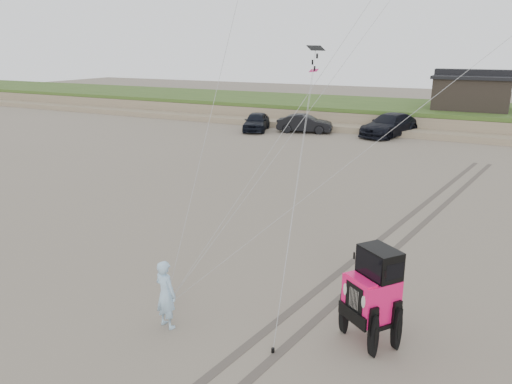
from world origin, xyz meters
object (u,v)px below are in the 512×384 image
Objects in this scene: jeep at (371,305)px; man at (166,294)px; truck_a at (256,122)px; truck_c at (390,125)px; cabin at (472,91)px; truck_b at (305,124)px.

man is at bearing -123.77° from jeep.
jeep is 5.10m from man.
man is (12.14, -28.73, 0.13)m from truck_a.
cabin is at bearing 71.09° from truck_c.
truck_c is at bearing -4.22° from truck_a.
jeep reaches higher than truck_c.
truck_c is 1.19× the size of jeep.
man is at bearing -68.52° from truck_c.
cabin reaches higher than truck_b.
truck_a is 0.75× the size of truck_c.
jeep is at bearing -88.62° from cabin.
truck_b is at bearing -148.35° from truck_c.
cabin is at bearing -68.55° from truck_b.
jeep is at bearing -59.23° from truck_c.
truck_b is 0.74× the size of truck_c.
jeep is (6.21, -29.54, 0.07)m from truck_c.
jeep is (0.88, -36.42, -2.28)m from cabin.
truck_a is 31.19m from man.
truck_a is 31.88m from jeep.
cabin is 18.78m from truck_a.
man reaches higher than truck_b.
cabin reaches higher than truck_a.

